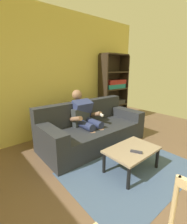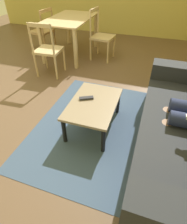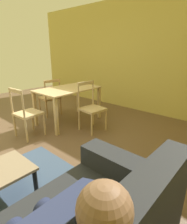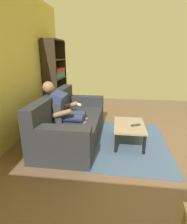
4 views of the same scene
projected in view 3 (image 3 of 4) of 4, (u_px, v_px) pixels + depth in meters
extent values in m
plane|color=brown|center=(16.00, 145.00, 3.13)|extent=(8.38, 8.38, 0.00)
cube|color=#D2BE5D|center=(123.00, 56.00, 4.94)|extent=(0.12, 6.38, 2.79)
cube|color=#282B30|center=(127.00, 169.00, 1.68)|extent=(0.25, 0.98, 0.21)
sphere|color=#8C664C|center=(104.00, 210.00, 0.65)|extent=(0.21, 0.21, 0.21)
cylinder|color=#8C664C|center=(90.00, 207.00, 1.15)|extent=(0.09, 0.35, 0.19)
cylinder|color=black|center=(15.00, 166.00, 2.28)|extent=(0.05, 0.05, 0.34)
cylinder|color=black|center=(36.00, 183.00, 1.99)|extent=(0.05, 0.05, 0.34)
cube|color=#D1B27F|center=(68.00, 89.00, 3.92)|extent=(1.34, 0.81, 0.02)
cube|color=#D1B27F|center=(78.00, 98.00, 4.71)|extent=(0.06, 0.06, 0.74)
cube|color=#D1B27F|center=(35.00, 109.00, 3.83)|extent=(0.06, 0.06, 0.74)
cube|color=#D1B27F|center=(99.00, 103.00, 4.26)|extent=(0.06, 0.06, 0.74)
cube|color=#D1B27F|center=(56.00, 117.00, 3.38)|extent=(0.06, 0.06, 0.74)
cube|color=#D1B27F|center=(92.00, 109.00, 3.58)|extent=(0.46, 0.46, 0.04)
cylinder|color=#D1B27F|center=(92.00, 125.00, 3.39)|extent=(0.04, 0.04, 0.45)
cylinder|color=#D1B27F|center=(106.00, 120.00, 3.64)|extent=(0.04, 0.04, 0.45)
cylinder|color=#D1B27F|center=(79.00, 119.00, 3.66)|extent=(0.04, 0.04, 0.45)
cylinder|color=#D1B27F|center=(93.00, 115.00, 3.90)|extent=(0.04, 0.04, 0.45)
cylinder|color=#D1B27F|center=(78.00, 96.00, 3.50)|extent=(0.03, 0.03, 0.52)
cylinder|color=#D1B27F|center=(93.00, 93.00, 3.75)|extent=(0.03, 0.03, 0.52)
cube|color=#D1B27F|center=(86.00, 83.00, 3.55)|extent=(0.38, 0.07, 0.06)
cube|color=#D1B27F|center=(28.00, 114.00, 3.33)|extent=(0.44, 0.44, 0.04)
cylinder|color=#D1B27F|center=(44.00, 124.00, 3.43)|extent=(0.04, 0.04, 0.44)
cylinder|color=#D1B27F|center=(33.00, 120.00, 3.66)|extent=(0.04, 0.04, 0.44)
cylinder|color=#D1B27F|center=(26.00, 131.00, 3.15)|extent=(0.04, 0.04, 0.44)
cylinder|color=#D1B27F|center=(15.00, 125.00, 3.38)|extent=(0.04, 0.04, 0.44)
cylinder|color=#D1B27F|center=(23.00, 105.00, 3.00)|extent=(0.03, 0.03, 0.49)
cylinder|color=#D1B27F|center=(11.00, 101.00, 3.23)|extent=(0.03, 0.03, 0.49)
cube|color=#D1B27F|center=(15.00, 91.00, 3.05)|extent=(0.06, 0.38, 0.06)
cube|color=tan|center=(50.00, 98.00, 4.47)|extent=(0.48, 0.48, 0.04)
cylinder|color=tan|center=(53.00, 103.00, 4.79)|extent=(0.04, 0.04, 0.43)
cylinder|color=tan|center=(40.00, 106.00, 4.56)|extent=(0.04, 0.04, 0.43)
cylinder|color=tan|center=(61.00, 107.00, 4.52)|extent=(0.04, 0.04, 0.43)
cylinder|color=tan|center=(47.00, 110.00, 4.28)|extent=(0.04, 0.04, 0.43)
cylinder|color=tan|center=(60.00, 89.00, 4.37)|extent=(0.03, 0.03, 0.46)
cylinder|color=tan|center=(45.00, 91.00, 4.14)|extent=(0.03, 0.03, 0.46)
cube|color=tan|center=(52.00, 81.00, 4.19)|extent=(0.38, 0.09, 0.06)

